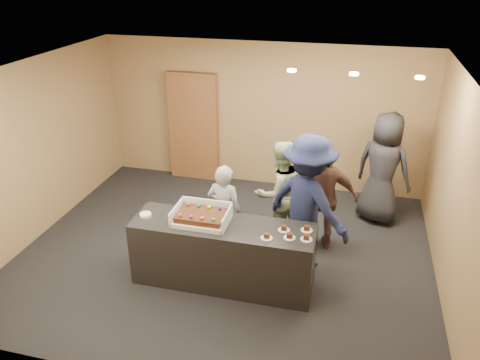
{
  "coord_description": "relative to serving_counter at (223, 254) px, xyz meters",
  "views": [
    {
      "loc": [
        1.66,
        -5.64,
        4.05
      ],
      "look_at": [
        0.22,
        0.0,
        1.23
      ],
      "focal_mm": 35.0,
      "sensor_mm": 36.0,
      "label": 1
    }
  ],
  "objects": [
    {
      "name": "serving_counter",
      "position": [
        0.0,
        0.0,
        0.0
      ],
      "size": [
        2.4,
        0.71,
        0.9
      ],
      "primitive_type": "cube",
      "rotation": [
        0.0,
        0.0,
        0.0
      ],
      "color": "black",
      "rests_on": "floor"
    },
    {
      "name": "cake_box",
      "position": [
        -0.29,
        0.03,
        0.5
      ],
      "size": [
        0.71,
        0.49,
        0.21
      ],
      "color": "white",
      "rests_on": "serving_counter"
    },
    {
      "name": "slice_d",
      "position": [
        1.07,
        0.13,
        0.47
      ],
      "size": [
        0.15,
        0.15,
        0.07
      ],
      "color": "white",
      "rests_on": "serving_counter"
    },
    {
      "name": "slice_a",
      "position": [
        0.61,
        -0.17,
        0.47
      ],
      "size": [
        0.15,
        0.15,
        0.07
      ],
      "color": "white",
      "rests_on": "serving_counter"
    },
    {
      "name": "room",
      "position": [
        -0.17,
        0.68,
        0.9
      ],
      "size": [
        6.04,
        6.0,
        2.7
      ],
      "color": "black",
      "rests_on": "ground"
    },
    {
      "name": "plate_stack",
      "position": [
        -1.06,
        -0.04,
        0.47
      ],
      "size": [
        0.15,
        0.15,
        0.04
      ],
      "primitive_type": "cylinder",
      "color": "white",
      "rests_on": "serving_counter"
    },
    {
      "name": "ceiling_spotlights",
      "position": [
        1.43,
        1.18,
        2.22
      ],
      "size": [
        1.72,
        0.12,
        0.03
      ],
      "color": "#FFEAC6",
      "rests_on": "ceiling"
    },
    {
      "name": "slice_c",
      "position": [
        0.89,
        -0.09,
        0.47
      ],
      "size": [
        0.15,
        0.15,
        0.07
      ],
      "color": "white",
      "rests_on": "serving_counter"
    },
    {
      "name": "person_dark_suit",
      "position": [
        2.04,
        2.27,
        0.48
      ],
      "size": [
        1.08,
        0.93,
        1.87
      ],
      "primitive_type": "imported",
      "rotation": [
        0.0,
        0.0,
        2.7
      ],
      "color": "#232227",
      "rests_on": "floor"
    },
    {
      "name": "person_navy_man",
      "position": [
        1.01,
        0.68,
        0.54
      ],
      "size": [
        1.47,
        1.28,
        1.97
      ],
      "primitive_type": "imported",
      "rotation": [
        0.0,
        0.0,
        2.61
      ],
      "color": "#171D3E",
      "rests_on": "floor"
    },
    {
      "name": "person_server_grey",
      "position": [
        -0.15,
        0.59,
        0.28
      ],
      "size": [
        0.59,
        0.43,
        1.47
      ],
      "primitive_type": "imported",
      "rotation": [
        0.0,
        0.0,
        2.98
      ],
      "color": "gray",
      "rests_on": "floor"
    },
    {
      "name": "person_sage_man",
      "position": [
        0.53,
        1.23,
        0.37
      ],
      "size": [
        1.01,
        0.98,
        1.64
      ],
      "primitive_type": "imported",
      "rotation": [
        0.0,
        0.0,
        3.82
      ],
      "color": "#97AA7B",
      "rests_on": "floor"
    },
    {
      "name": "slice_b",
      "position": [
        0.79,
        0.06,
        0.47
      ],
      "size": [
        0.15,
        0.15,
        0.07
      ],
      "color": "white",
      "rests_on": "serving_counter"
    },
    {
      "name": "sheet_cake",
      "position": [
        -0.29,
        0.0,
        0.55
      ],
      "size": [
        0.61,
        0.42,
        0.12
      ],
      "color": "#351A0C",
      "rests_on": "cake_box"
    },
    {
      "name": "slice_e",
      "position": [
        1.09,
        -0.08,
        0.47
      ],
      "size": [
        0.15,
        0.15,
        0.07
      ],
      "color": "white",
      "rests_on": "serving_counter"
    },
    {
      "name": "person_brown_extra",
      "position": [
        1.19,
        1.21,
        0.39
      ],
      "size": [
        1.03,
        0.52,
        1.68
      ],
      "primitive_type": "imported",
      "rotation": [
        0.0,
        0.0,
        3.26
      ],
      "color": "#52352D",
      "rests_on": "floor"
    },
    {
      "name": "storage_cabinet",
      "position": [
        -1.49,
        3.09,
        0.6
      ],
      "size": [
        0.96,
        0.15,
        2.1
      ],
      "primitive_type": "cube",
      "color": "brown",
      "rests_on": "floor"
    }
  ]
}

